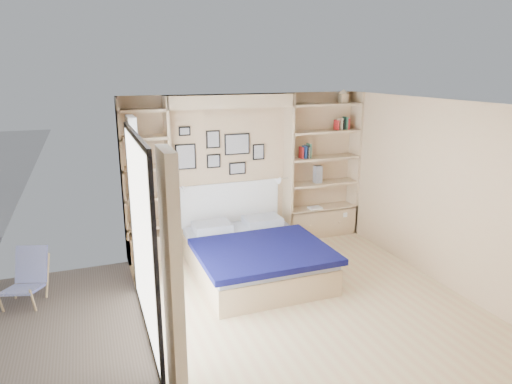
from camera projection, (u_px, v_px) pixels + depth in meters
name	position (u px, v px, depth m)	size (l,w,h in m)	color
ground	(304.00, 301.00, 5.85)	(4.50, 4.50, 0.00)	#CFB982
room_shell	(237.00, 193.00, 6.81)	(4.50, 4.50, 4.50)	tan
bed	(254.00, 255.00, 6.57)	(1.77, 2.34, 1.07)	tan
photo_gallery	(219.00, 151.00, 7.29)	(1.48, 0.02, 0.82)	black
reading_lamps	(233.00, 184.00, 7.27)	(1.92, 0.12, 0.15)	silver
shelf_decor	(312.00, 142.00, 7.66)	(3.50, 0.23, 2.03)	#A51E1E
deck_chair	(27.00, 278.00, 5.76)	(0.60, 0.78, 0.69)	tan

